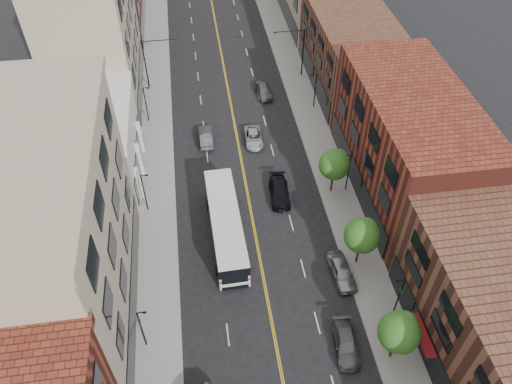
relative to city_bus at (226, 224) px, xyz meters
name	(u,v)px	position (x,y,z in m)	size (l,w,h in m)	color
sidewalk_left	(157,145)	(-7.01, 15.94, -1.91)	(4.00, 110.00, 0.15)	gray
sidewalk_right	(315,130)	(12.99, 15.94, -1.91)	(4.00, 110.00, 0.15)	gray
bldg_l_tanoffice	(53,242)	(-14.01, -6.06, 7.01)	(10.00, 22.00, 18.00)	gray
bldg_l_white	(89,146)	(-14.01, 11.94, 2.01)	(10.00, 14.00, 8.00)	silver
bldg_l_far_a	(92,32)	(-14.01, 28.94, 7.01)	(10.00, 20.00, 18.00)	gray
bldg_r_mid	(408,144)	(19.99, 4.94, 4.01)	(10.00, 22.00, 12.00)	#5D2118
bldg_r_far_a	(351,52)	(19.99, 25.94, 3.01)	(10.00, 20.00, 10.00)	brown
tree_r_1	(400,331)	(12.38, -14.99, 2.14)	(3.40, 3.40, 5.59)	black
tree_r_2	(363,234)	(12.38, -4.99, 2.14)	(3.40, 3.40, 5.59)	black
tree_r_3	(335,163)	(12.38, 5.01, 2.14)	(3.40, 3.40, 5.59)	black
lamp_l_1	(142,327)	(-7.96, -11.06, 0.98)	(0.81, 0.55, 5.05)	black
lamp_l_2	(144,191)	(-7.96, 4.94, 0.98)	(0.81, 0.55, 5.05)	black
lamp_l_3	(146,103)	(-7.96, 20.94, 0.98)	(0.81, 0.55, 5.05)	black
lamp_r_1	(399,294)	(13.94, -11.06, 0.98)	(0.81, 0.55, 5.05)	black
lamp_r_2	(348,170)	(13.94, 4.94, 0.98)	(0.81, 0.55, 5.05)	black
lamp_r_3	(315,89)	(13.94, 20.94, 0.98)	(0.81, 0.55, 5.05)	black
signal_mast_left	(150,58)	(-7.28, 28.94, 2.66)	(4.49, 0.18, 7.20)	black
signal_mast_right	(298,47)	(13.25, 28.94, 2.66)	(4.49, 0.18, 7.20)	black
city_bus	(226,224)	(0.00, 0.00, 0.00)	(3.48, 13.37, 3.42)	silver
car_parked_mid	(346,344)	(8.79, -13.75, -1.30)	(1.93, 4.76, 1.38)	#444448
car_parked_far	(342,272)	(10.39, -6.52, -1.19)	(1.89, 4.70, 1.60)	#95999C
car_lane_behind	(206,137)	(-0.92, 15.82, -1.25)	(1.57, 4.49, 1.48)	#4B4B50
car_lane_a	(279,192)	(6.42, 4.94, -1.24)	(2.09, 5.15, 1.49)	black
car_lane_b	(254,137)	(4.94, 14.94, -1.35)	(2.12, 4.61, 1.28)	silver
car_lane_c	(264,91)	(7.75, 24.77, -1.24)	(1.77, 4.40, 1.50)	#535459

